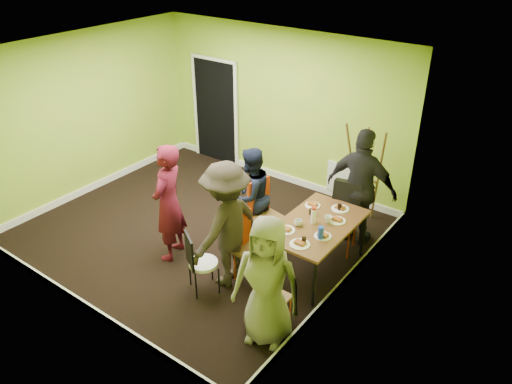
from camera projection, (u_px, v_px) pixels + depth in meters
ground at (200, 230)px, 7.96m from camera, size 5.00×5.00×0.00m
room_walls at (197, 173)px, 7.52m from camera, size 5.04×4.54×2.82m
dining_table at (317, 227)px, 6.75m from camera, size 0.90×1.50×0.75m
chair_left_far at (264, 211)px, 7.30m from camera, size 0.52×0.52×1.07m
chair_left_near at (248, 244)px, 6.66m from camera, size 0.42×0.41×0.97m
chair_back_end at (346, 202)px, 7.28m from camera, size 0.50×0.56×1.03m
chair_front_end at (270, 296)px, 5.84m from camera, size 0.36×0.36×0.85m
chair_bentwood at (198, 260)px, 6.44m from camera, size 0.47×0.47×0.88m
easel at (363, 177)px, 7.76m from camera, size 0.67×0.63×1.68m
plate_near_left at (313, 205)px, 7.13m from camera, size 0.22×0.22×0.01m
plate_near_right at (286, 230)px, 6.56m from camera, size 0.25×0.25×0.01m
plate_far_back at (340, 209)px, 7.05m from camera, size 0.25×0.25×0.01m
plate_far_front at (300, 244)px, 6.28m from camera, size 0.26×0.26×0.01m
plate_wall_back at (337, 221)px, 6.77m from camera, size 0.24×0.24×0.01m
plate_wall_front at (323, 236)px, 6.44m from camera, size 0.23×0.23×0.01m
thermos at (313, 216)px, 6.68m from camera, size 0.07×0.07×0.22m
blue_bottle at (321, 233)px, 6.35m from camera, size 0.08×0.08×0.18m
orange_bottle at (314, 213)px, 6.87m from camera, size 0.04×0.04×0.08m
glass_mid at (311, 212)px, 6.91m from camera, size 0.06×0.06×0.08m
glass_back at (339, 207)px, 7.00m from camera, size 0.06×0.06×0.09m
glass_front at (304, 240)px, 6.29m from camera, size 0.06×0.06×0.09m
cup_a at (298, 223)px, 6.65m from camera, size 0.11×0.11×0.09m
cup_b at (328, 219)px, 6.72m from camera, size 0.11×0.11×0.10m
person_standing at (168, 203)px, 6.95m from camera, size 0.59×0.73×1.75m
person_left_far at (251, 195)px, 7.40m from camera, size 0.65×0.79×1.50m
person_left_near at (226, 225)px, 6.44m from camera, size 0.70×1.16×1.76m
person_back_end at (361, 188)px, 7.26m from camera, size 1.08×0.49×1.82m
person_front_end at (267, 282)px, 5.54m from camera, size 0.91×0.71×1.63m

